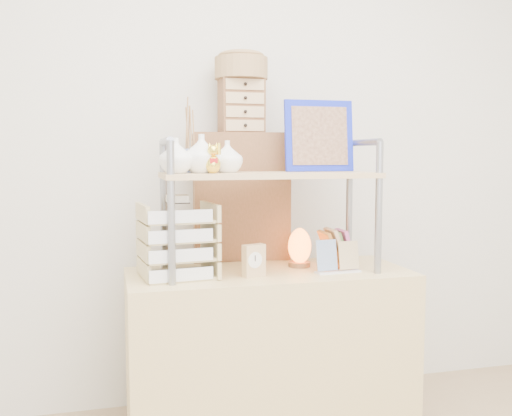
% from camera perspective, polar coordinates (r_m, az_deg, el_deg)
% --- Properties ---
extents(desk, '(1.20, 0.50, 0.75)m').
position_cam_1_polar(desk, '(2.55, 1.33, -14.63)').
color(desk, tan).
rests_on(desk, ground).
extents(cabinet, '(0.47, 0.29, 1.35)m').
position_cam_1_polar(cabinet, '(2.80, -1.54, -6.41)').
color(cabinet, brown).
rests_on(cabinet, ground).
extents(hutch, '(0.91, 0.34, 0.74)m').
position_cam_1_polar(hutch, '(2.39, -0.51, 3.81)').
color(hutch, gray).
rests_on(hutch, desk).
extents(letter_tray, '(0.30, 0.29, 0.33)m').
position_cam_1_polar(letter_tray, '(2.33, -7.83, -3.65)').
color(letter_tray, tan).
rests_on(letter_tray, desk).
extents(salt_lamp, '(0.11, 0.11, 0.17)m').
position_cam_1_polar(salt_lamp, '(2.54, 4.36, -3.91)').
color(salt_lamp, brown).
rests_on(salt_lamp, desk).
extents(desk_clock, '(0.10, 0.07, 0.13)m').
position_cam_1_polar(desk_clock, '(2.33, -0.22, -5.27)').
color(desk_clock, tan).
rests_on(desk_clock, desk).
extents(postcard_stand, '(0.20, 0.07, 0.14)m').
position_cam_1_polar(postcard_stand, '(2.44, 8.16, -5.48)').
color(postcard_stand, white).
rests_on(postcard_stand, desk).
extents(drawer_chest, '(0.20, 0.16, 0.25)m').
position_cam_1_polar(drawer_chest, '(2.73, -1.48, 10.14)').
color(drawer_chest, brown).
rests_on(drawer_chest, cabinet).
extents(woven_basket, '(0.25, 0.25, 0.10)m').
position_cam_1_polar(woven_basket, '(2.76, -1.50, 13.76)').
color(woven_basket, olive).
rests_on(woven_basket, drawer_chest).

